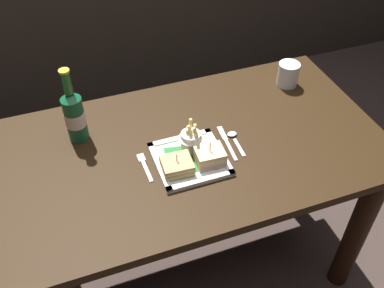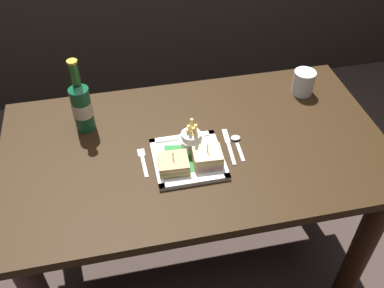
# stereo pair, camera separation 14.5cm
# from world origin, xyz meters

# --- Properties ---
(ground_plane) EXTENTS (6.00, 6.00, 0.00)m
(ground_plane) POSITION_xyz_m (0.00, 0.00, 0.00)
(ground_plane) COLOR #40312C
(dining_table) EXTENTS (1.34, 0.75, 0.76)m
(dining_table) POSITION_xyz_m (0.00, 0.00, 0.60)
(dining_table) COLOR black
(dining_table) RESTS_ON ground_plane
(square_plate) EXTENTS (0.23, 0.23, 0.02)m
(square_plate) POSITION_xyz_m (-0.04, -0.07, 0.77)
(square_plate) COLOR white
(square_plate) RESTS_ON dining_table
(sandwich_half_left) EXTENTS (0.10, 0.09, 0.07)m
(sandwich_half_left) POSITION_xyz_m (-0.10, -0.10, 0.79)
(sandwich_half_left) COLOR tan
(sandwich_half_left) RESTS_ON square_plate
(sandwich_half_right) EXTENTS (0.10, 0.08, 0.09)m
(sandwich_half_right) POSITION_xyz_m (0.02, -0.10, 0.79)
(sandwich_half_right) COLOR #DCB386
(sandwich_half_right) RESTS_ON square_plate
(fries_cup) EXTENTS (0.08, 0.08, 0.12)m
(fries_cup) POSITION_xyz_m (-0.02, -0.03, 0.82)
(fries_cup) COLOR white
(fries_cup) RESTS_ON square_plate
(beer_bottle) EXTENTS (0.07, 0.07, 0.28)m
(beer_bottle) POSITION_xyz_m (-0.37, 0.17, 0.86)
(beer_bottle) COLOR #185532
(beer_bottle) RESTS_ON dining_table
(water_glass) EXTENTS (0.08, 0.08, 0.10)m
(water_glass) POSITION_xyz_m (0.48, 0.21, 0.80)
(water_glass) COLOR silver
(water_glass) RESTS_ON dining_table
(fork) EXTENTS (0.03, 0.13, 0.00)m
(fork) POSITION_xyz_m (-0.19, -0.04, 0.76)
(fork) COLOR silver
(fork) RESTS_ON dining_table
(knife) EXTENTS (0.03, 0.18, 0.00)m
(knife) POSITION_xyz_m (0.11, -0.02, 0.76)
(knife) COLOR silver
(knife) RESTS_ON dining_table
(spoon) EXTENTS (0.03, 0.12, 0.01)m
(spoon) POSITION_xyz_m (0.14, -0.02, 0.76)
(spoon) COLOR silver
(spoon) RESTS_ON dining_table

